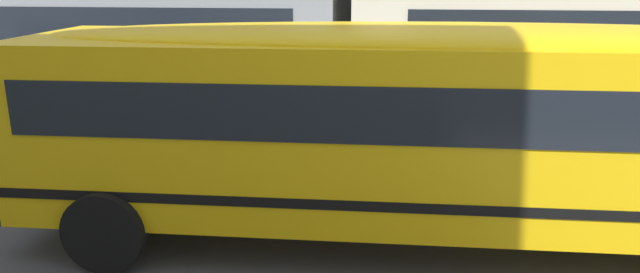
{
  "coord_description": "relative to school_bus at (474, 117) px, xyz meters",
  "views": [
    {
      "loc": [
        0.27,
        -8.84,
        3.54
      ],
      "look_at": [
        -0.65,
        -0.67,
        1.22
      ],
      "focal_mm": 32.73,
      "sensor_mm": 36.0,
      "label": 1
    }
  ],
  "objects": [
    {
      "name": "ground_plane",
      "position": [
        -1.43,
        1.35,
        -1.74
      ],
      "size": [
        400.0,
        400.0,
        0.0
      ],
      "primitive_type": "plane",
      "color": "#424244"
    },
    {
      "name": "sidewalk_far",
      "position": [
        -1.43,
        9.19,
        -1.73
      ],
      "size": [
        120.0,
        3.0,
        0.01
      ],
      "primitive_type": "cube",
      "color": "gray",
      "rests_on": "ground_plane"
    },
    {
      "name": "lane_centreline",
      "position": [
        -1.43,
        1.35,
        -1.74
      ],
      "size": [
        110.0,
        0.16,
        0.01
      ],
      "primitive_type": "cube",
      "color": "silver",
      "rests_on": "ground_plane"
    },
    {
      "name": "school_bus",
      "position": [
        0.0,
        0.0,
        0.0
      ],
      "size": [
        13.13,
        3.11,
        2.93
      ],
      "rotation": [
        0.0,
        0.0,
        0.01
      ],
      "color": "yellow",
      "rests_on": "ground_plane"
    },
    {
      "name": "parked_car_green_by_lamppost",
      "position": [
        -8.04,
        6.73,
        -0.9
      ],
      "size": [
        3.95,
        1.98,
        1.64
      ],
      "rotation": [
        0.0,
        0.0,
        -0.03
      ],
      "color": "#236038",
      "rests_on": "ground_plane"
    }
  ]
}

